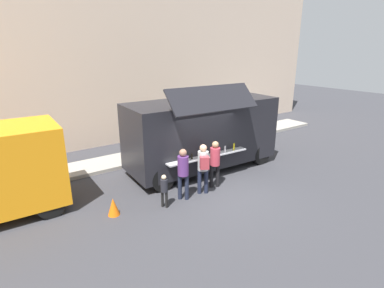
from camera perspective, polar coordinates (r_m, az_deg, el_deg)
ground_plane at (r=10.90m, az=5.67°, el=-8.66°), size 60.00×60.00×0.00m
curb_strip at (r=13.30m, az=-19.12°, el=-4.24°), size 28.00×1.60×0.15m
building_behind at (r=16.45m, az=-21.58°, el=17.21°), size 32.00×2.40×10.03m
food_truck_main at (r=12.26m, az=2.04°, el=2.28°), size 6.28×3.25×3.59m
traffic_cone_orange at (r=9.55m, az=-14.65°, el=-11.40°), size 0.36×0.36×0.55m
trash_bin at (r=16.51m, az=7.17°, el=2.46°), size 0.60×0.60×1.04m
customer_front_ordering at (r=10.72m, az=4.37°, el=-3.06°), size 0.35×0.35×1.73m
customer_mid_with_backpack at (r=10.17m, az=2.14°, el=-3.87°), size 0.49×0.58×1.78m
customer_rear_waiting at (r=9.82m, az=-1.69°, el=-4.90°), size 0.36×0.36×1.76m
child_near_queue at (r=9.53m, az=-5.29°, el=-8.30°), size 0.23×0.23×1.11m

